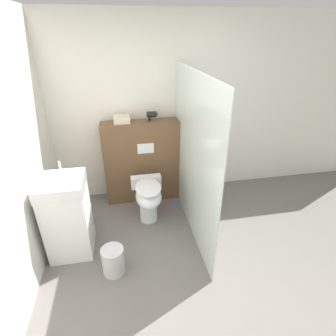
{
  "coord_description": "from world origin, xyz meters",
  "views": [
    {
      "loc": [
        -0.38,
        -1.61,
        2.25
      ],
      "look_at": [
        0.14,
        1.15,
        0.77
      ],
      "focal_mm": 28.0,
      "sensor_mm": 36.0,
      "label": 1
    }
  ],
  "objects_px": {
    "toilet": "(148,197)",
    "hair_drier": "(152,115)",
    "sink_vanity": "(68,216)",
    "waste_bin": "(113,261)"
  },
  "relations": [
    {
      "from": "hair_drier",
      "to": "waste_bin",
      "type": "height_order",
      "value": "hair_drier"
    },
    {
      "from": "toilet",
      "to": "hair_drier",
      "type": "bearing_deg",
      "value": 75.69
    },
    {
      "from": "toilet",
      "to": "sink_vanity",
      "type": "height_order",
      "value": "sink_vanity"
    },
    {
      "from": "hair_drier",
      "to": "waste_bin",
      "type": "distance_m",
      "value": 1.87
    },
    {
      "from": "toilet",
      "to": "waste_bin",
      "type": "height_order",
      "value": "toilet"
    },
    {
      "from": "toilet",
      "to": "sink_vanity",
      "type": "bearing_deg",
      "value": -159.18
    },
    {
      "from": "sink_vanity",
      "to": "waste_bin",
      "type": "bearing_deg",
      "value": -42.37
    },
    {
      "from": "waste_bin",
      "to": "hair_drier",
      "type": "bearing_deg",
      "value": 65.92
    },
    {
      "from": "hair_drier",
      "to": "waste_bin",
      "type": "bearing_deg",
      "value": -114.08
    },
    {
      "from": "toilet",
      "to": "hair_drier",
      "type": "xyz_separation_m",
      "value": [
        0.16,
        0.61,
        0.89
      ]
    }
  ]
}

